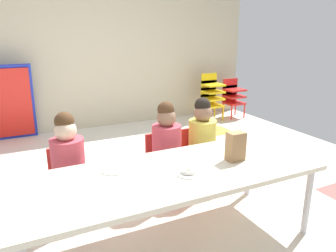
{
  "coord_description": "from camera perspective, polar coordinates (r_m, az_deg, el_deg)",
  "views": [
    {
      "loc": [
        -0.99,
        -2.65,
        1.52
      ],
      "look_at": [
        0.03,
        -0.56,
        0.83
      ],
      "focal_mm": 34.54,
      "sensor_mm": 36.0,
      "label": 1
    }
  ],
  "objects": [
    {
      "name": "seated_child_near_camera",
      "position": [
        2.67,
        -17.27,
        -5.34
      ],
      "size": [
        0.34,
        0.34,
        0.92
      ],
      "color": "red",
      "rests_on": "ground_plane"
    },
    {
      "name": "paper_plate_near_edge",
      "position": [
        2.23,
        3.61,
        -8.33
      ],
      "size": [
        0.18,
        0.18,
        0.01
      ],
      "primitive_type": "cylinder",
      "color": "white",
      "rests_on": "craft_table"
    },
    {
      "name": "back_wall",
      "position": [
        5.2,
        -15.39,
        13.38
      ],
      "size": [
        5.85,
        0.1,
        2.55
      ],
      "primitive_type": "cube",
      "color": "beige",
      "rests_on": "ground_plane"
    },
    {
      "name": "seated_child_far_right",
      "position": [
        3.07,
        5.98,
        -1.75
      ],
      "size": [
        0.32,
        0.31,
        0.92
      ],
      "color": "red",
      "rests_on": "ground_plane"
    },
    {
      "name": "donut_powdered_on_plate",
      "position": [
        2.22,
        3.62,
        -7.89
      ],
      "size": [
        0.11,
        0.11,
        0.03
      ],
      "primitive_type": "torus",
      "color": "white",
      "rests_on": "craft_table"
    },
    {
      "name": "ground_plane",
      "position": [
        3.21,
        -4.66,
        -11.85
      ],
      "size": [
        5.85,
        4.91,
        0.02
      ],
      "color": "silver"
    },
    {
      "name": "kid_chair_red_stack",
      "position": [
        5.93,
        11.39,
        5.37
      ],
      "size": [
        0.32,
        0.3,
        0.68
      ],
      "color": "red",
      "rests_on": "ground_plane"
    },
    {
      "name": "paper_plate_center_table",
      "position": [
        2.3,
        -9.5,
        -7.68
      ],
      "size": [
        0.18,
        0.18,
        0.01
      ],
      "primitive_type": "cylinder",
      "color": "white",
      "rests_on": "craft_table"
    },
    {
      "name": "craft_table",
      "position": [
        2.28,
        0.43,
        -8.99
      ],
      "size": [
        2.15,
        0.8,
        0.58
      ],
      "color": "beige",
      "rests_on": "ground_plane"
    },
    {
      "name": "kid_chair_yellow_stack",
      "position": [
        5.65,
        7.7,
        5.64
      ],
      "size": [
        0.32,
        0.3,
        0.8
      ],
      "color": "yellow",
      "rests_on": "ground_plane"
    },
    {
      "name": "seated_child_middle_seat",
      "position": [
        2.9,
        -0.34,
        -2.79
      ],
      "size": [
        0.34,
        0.34,
        0.92
      ],
      "color": "red",
      "rests_on": "ground_plane"
    },
    {
      "name": "paper_bag_brown",
      "position": [
        2.46,
        11.84,
        -3.55
      ],
      "size": [
        0.13,
        0.09,
        0.22
      ],
      "primitive_type": "cube",
      "color": "#9E754C",
      "rests_on": "craft_table"
    }
  ]
}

